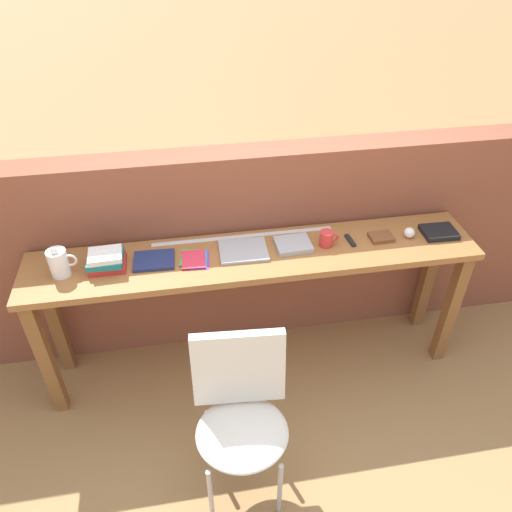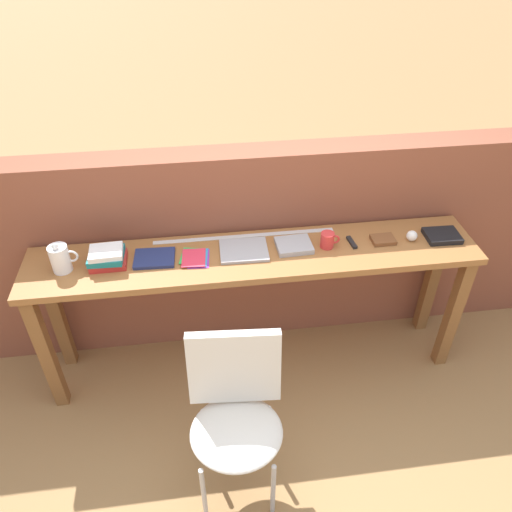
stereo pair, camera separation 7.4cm
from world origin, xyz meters
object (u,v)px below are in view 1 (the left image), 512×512
Objects in this scene: book_stack_leftmost at (106,260)px; pitcher_white at (59,263)px; book_repair_rightmost at (439,232)px; pamphlet_pile_colourful at (195,259)px; multitool_folded at (350,240)px; sports_ball_small at (409,233)px; book_open_centre at (243,251)px; mug at (327,239)px; leather_journal_brown at (381,237)px; chair_white_moulded at (241,411)px; magazine_cycling at (154,260)px.

pitcher_white is at bearing -174.19° from book_stack_leftmost.
pamphlet_pile_colourful is at bearing -178.01° from book_repair_rightmost.
sports_ball_small reaches higher than multitool_folded.
mug is at bearing -0.42° from book_open_centre.
pamphlet_pile_colourful is at bearing -179.93° from leather_journal_brown.
book_repair_rightmost is at bearing -2.86° from leather_journal_brown.
book_open_centre is at bearing 178.86° from sports_ball_small.
chair_white_moulded is 0.86m from book_open_centre.
mug reaches higher than sports_ball_small.
pitcher_white reaches higher than multitool_folded.
mug is 0.67m from book_repair_rightmost.
magazine_cycling reaches higher than pamphlet_pile_colourful.
leather_journal_brown is (0.92, 0.76, 0.37)m from chair_white_moulded.
pitcher_white reaches higher than book_stack_leftmost.
book_open_centre is at bearing 0.91° from book_stack_leftmost.
mug is at bearing 2.06° from magazine_cycling.
sports_ball_small is at bearing -178.79° from book_repair_rightmost.
pitcher_white reaches higher than sports_ball_small.
multitool_folded is at bearing 3.83° from mug.
sports_ball_small is (1.91, 0.02, -0.05)m from pitcher_white.
leather_journal_brown is 0.35m from book_repair_rightmost.
pamphlet_pile_colourful is (0.46, -0.02, -0.04)m from book_stack_leftmost.
pamphlet_pile_colourful is at bearing 100.36° from chair_white_moulded.
book_open_centre reaches higher than pamphlet_pile_colourful.
pitcher_white is 1.75m from leather_journal_brown.
book_repair_rightmost is (1.27, 0.74, 0.37)m from chair_white_moulded.
book_stack_leftmost is at bearing 178.10° from pamphlet_pile_colourful.
magazine_cycling is 0.22m from pamphlet_pile_colourful.
book_open_centre is 0.79m from leather_journal_brown.
pitcher_white is at bearing 138.54° from chair_white_moulded.
magazine_cycling is (-0.36, 0.76, 0.36)m from chair_white_moulded.
pamphlet_pile_colourful is (0.22, -0.02, -0.00)m from magazine_cycling.
pitcher_white is 1.57m from multitool_folded.
pitcher_white reaches higher than pamphlet_pile_colourful.
pitcher_white is at bearing -179.53° from sports_ball_small.
chair_white_moulded is 1.12m from multitool_folded.
magazine_cycling is 0.49m from book_open_centre.
chair_white_moulded is 1.18m from pitcher_white.
chair_white_moulded is 0.91m from magazine_cycling.
mug is at bearing 0.92° from pamphlet_pile_colourful.
multitool_folded is at bearing 0.26° from book_stack_leftmost.
chair_white_moulded is 3.39× the size of book_open_centre.
magazine_cycling is at bearing 0.86° from book_stack_leftmost.
magazine_cycling is 1.96× the size of multitool_folded.
pitcher_white is 2.10m from book_repair_rightmost.
magazine_cycling is (0.24, 0.00, -0.04)m from book_stack_leftmost.
book_repair_rightmost is at bearing 2.04° from magazine_cycling.
leather_journal_brown is (0.18, -0.00, 0.00)m from multitool_folded.
leather_journal_brown reaches higher than chair_white_moulded.
chair_white_moulded is 0.83m from pamphlet_pile_colourful.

